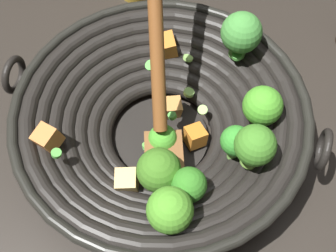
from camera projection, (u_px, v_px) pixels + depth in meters
name	position (u px, v px, depth m)	size (l,w,h in m)	color
ground_plane	(162.00, 140.00, 0.64)	(4.00, 4.00, 0.00)	#28231E
wok	(164.00, 120.00, 0.59)	(0.40, 0.42, 0.28)	black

